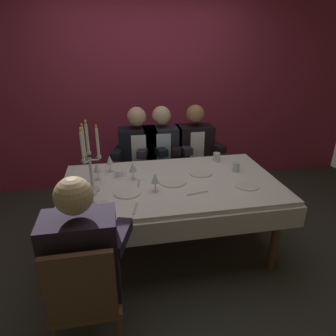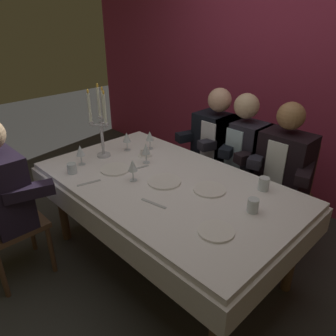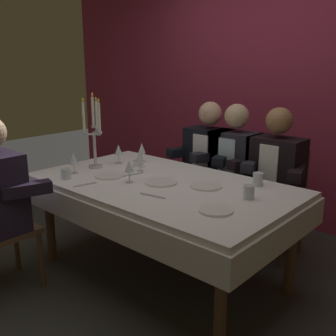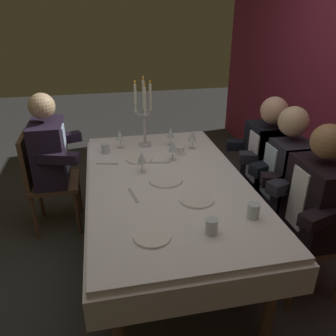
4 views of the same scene
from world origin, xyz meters
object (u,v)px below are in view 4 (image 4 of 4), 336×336
at_px(seated_diner_0, 49,152).
at_px(seated_diner_2, 285,173).
at_px(dining_table, 167,194).
at_px(dinner_plate_1, 139,158).
at_px(dinner_plate_0, 196,199).
at_px(wine_glass_3, 192,136).
at_px(wine_glass_1, 120,136).
at_px(water_tumbler_1, 253,211).
at_px(water_tumbler_2, 212,226).
at_px(wine_glass_4, 173,146).
at_px(seated_diner_1, 268,158).
at_px(wine_glass_0, 171,133).
at_px(dinner_plate_3, 152,236).
at_px(dinner_plate_2, 166,180).
at_px(wine_glass_2, 142,157).
at_px(coffee_cup_0, 180,150).
at_px(candelabra, 144,116).
at_px(seated_diner_3, 316,200).
at_px(water_tumbler_0, 105,149).

height_order(seated_diner_0, seated_diner_2, same).
bearing_deg(dining_table, dinner_plate_1, -159.36).
distance_m(dinner_plate_0, seated_diner_0, 1.43).
bearing_deg(wine_glass_3, wine_glass_1, -102.38).
bearing_deg(water_tumbler_1, water_tumbler_2, -71.38).
bearing_deg(wine_glass_4, dining_table, -18.33).
xyz_separation_m(seated_diner_1, seated_diner_2, (0.28, 0.00, 0.00)).
relative_size(wine_glass_1, water_tumbler_2, 1.85).
relative_size(wine_glass_0, seated_diner_0, 0.13).
xyz_separation_m(dinner_plate_1, dinner_plate_3, (1.02, -0.06, 0.00)).
distance_m(dinner_plate_1, dinner_plate_2, 0.43).
height_order(wine_glass_1, wine_glass_4, same).
bearing_deg(wine_glass_2, wine_glass_0, 146.37).
bearing_deg(coffee_cup_0, dinner_plate_1, -81.46).
bearing_deg(wine_glass_2, wine_glass_4, 121.58).
height_order(dinner_plate_1, wine_glass_1, wine_glass_1).
height_order(dinner_plate_0, seated_diner_2, seated_diner_2).
height_order(candelabra, wine_glass_4, candelabra).
relative_size(dinner_plate_3, wine_glass_4, 1.25).
height_order(candelabra, seated_diner_0, candelabra).
height_order(water_tumbler_1, seated_diner_3, seated_diner_3).
distance_m(wine_glass_2, wine_glass_3, 0.60).
relative_size(dining_table, seated_diner_0, 1.56).
xyz_separation_m(dining_table, coffee_cup_0, (-0.45, 0.20, 0.15)).
relative_size(water_tumbler_0, coffee_cup_0, 0.59).
relative_size(candelabra, wine_glass_2, 3.71).
bearing_deg(wine_glass_4, wine_glass_3, 132.78).
distance_m(wine_glass_4, seated_diner_1, 0.79).
height_order(dinner_plate_1, dinner_plate_3, same).
bearing_deg(seated_diner_3, dinner_plate_0, -100.62).
bearing_deg(dining_table, wine_glass_3, 148.46).
bearing_deg(dinner_plate_1, coffee_cup_0, 98.54).
bearing_deg(wine_glass_3, seated_diner_0, -98.17).
height_order(water_tumbler_0, seated_diner_3, seated_diner_3).
distance_m(water_tumbler_1, coffee_cup_0, 1.03).
height_order(wine_glass_2, wine_glass_3, same).
bearing_deg(coffee_cup_0, wine_glass_2, -51.48).
relative_size(dining_table, water_tumbler_0, 24.88).
relative_size(dining_table, dinner_plate_2, 8.04).
distance_m(candelabra, dinner_plate_2, 0.74).
relative_size(wine_glass_3, seated_diner_0, 0.13).
distance_m(candelabra, dinner_plate_1, 0.40).
bearing_deg(wine_glass_0, dinner_plate_0, -1.97).
height_order(wine_glass_2, wine_glass_4, same).
bearing_deg(seated_diner_0, seated_diner_2, 66.64).
bearing_deg(dinner_plate_1, candelabra, 162.70).
distance_m(candelabra, seated_diner_2, 1.23).
relative_size(dinner_plate_0, coffee_cup_0, 1.70).
height_order(dinner_plate_1, water_tumbler_1, water_tumbler_1).
distance_m(wine_glass_4, coffee_cup_0, 0.17).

